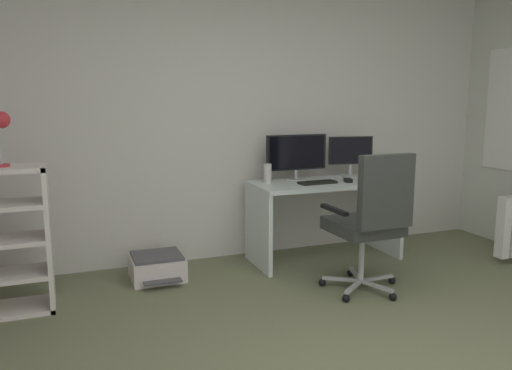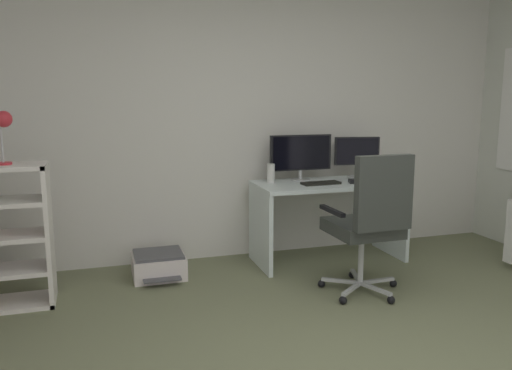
% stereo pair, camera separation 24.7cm
% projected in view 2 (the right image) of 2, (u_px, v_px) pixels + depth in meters
% --- Properties ---
extents(wall_back, '(5.46, 0.10, 2.66)m').
position_uv_depth(wall_back, '(233.00, 114.00, 4.75)').
color(wall_back, silver).
rests_on(wall_back, ground).
extents(desk, '(1.34, 0.62, 0.73)m').
position_uv_depth(desk, '(329.00, 204.00, 4.69)').
color(desk, silver).
rests_on(desk, ground).
extents(monitor_main, '(0.59, 0.18, 0.42)m').
position_uv_depth(monitor_main, '(301.00, 154.00, 4.71)').
color(monitor_main, '#B2B5B7').
rests_on(monitor_main, desk).
extents(monitor_secondary, '(0.43, 0.18, 0.38)m').
position_uv_depth(monitor_secondary, '(357.00, 153.00, 4.88)').
color(monitor_secondary, '#B2B5B7').
rests_on(monitor_secondary, desk).
extents(keyboard, '(0.35, 0.15, 0.02)m').
position_uv_depth(keyboard, '(321.00, 183.00, 4.54)').
color(keyboard, black).
rests_on(keyboard, desk).
extents(computer_mouse, '(0.08, 0.11, 0.03)m').
position_uv_depth(computer_mouse, '(352.00, 181.00, 4.60)').
color(computer_mouse, black).
rests_on(computer_mouse, desk).
extents(desktop_speaker, '(0.07, 0.07, 0.17)m').
position_uv_depth(desktop_speaker, '(271.00, 173.00, 4.60)').
color(desktop_speaker, silver).
rests_on(desktop_speaker, desk).
extents(office_chair, '(0.61, 0.63, 1.09)m').
position_uv_depth(office_chair, '(370.00, 219.00, 3.81)').
color(office_chair, '#B7BABC').
rests_on(office_chair, ground).
extents(desk_lamp, '(0.13, 0.11, 0.37)m').
position_uv_depth(desk_lamp, '(4.00, 125.00, 3.54)').
color(desk_lamp, red).
rests_on(desk_lamp, bookshelf).
extents(printer, '(0.43, 0.47, 0.21)m').
position_uv_depth(printer, '(159.00, 265.00, 4.32)').
color(printer, silver).
rests_on(printer, ground).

